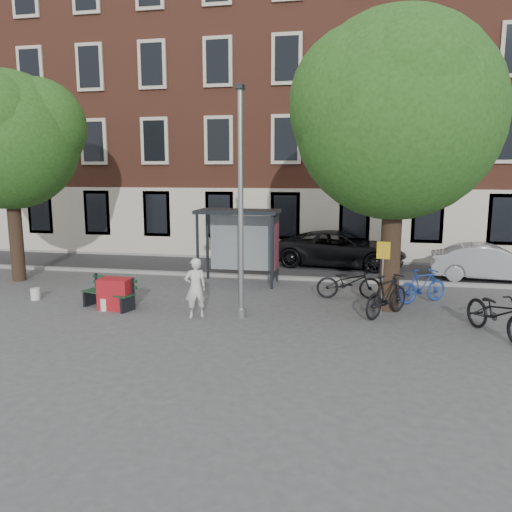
{
  "coord_description": "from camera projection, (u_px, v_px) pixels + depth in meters",
  "views": [
    {
      "loc": [
        2.9,
        -12.88,
        3.93
      ],
      "look_at": [
        0.07,
        1.75,
        1.4
      ],
      "focal_mm": 35.0,
      "sensor_mm": 36.0,
      "label": 1
    }
  ],
  "objects": [
    {
      "name": "bus_shelter",
      "position": [
        250.0,
        230.0,
        17.44
      ],
      "size": [
        2.85,
        1.45,
        2.62
      ],
      "color": "#1E2328",
      "rests_on": "ground"
    },
    {
      "name": "bike_c",
      "position": [
        498.0,
        313.0,
        11.9
      ],
      "size": [
        1.62,
        2.38,
        1.18
      ],
      "primitive_type": "imported",
      "rotation": [
        0.0,
        0.0,
        0.41
      ],
      "color": "black",
      "rests_on": "ground"
    },
    {
      "name": "tree_right",
      "position": [
        398.0,
        108.0,
        13.32
      ],
      "size": [
        5.76,
        5.6,
        8.2
      ],
      "color": "black",
      "rests_on": "ground"
    },
    {
      "name": "building_row",
      "position": [
        297.0,
        110.0,
        25.09
      ],
      "size": [
        30.0,
        8.0,
        14.0
      ],
      "primitive_type": "cube",
      "color": "brown",
      "rests_on": "ground"
    },
    {
      "name": "road",
      "position": [
        279.0,
        268.0,
        20.45
      ],
      "size": [
        40.0,
        4.0,
        0.01
      ],
      "primitive_type": "cube",
      "color": "#28282B",
      "rests_on": "ground"
    },
    {
      "name": "bike_a",
      "position": [
        349.0,
        282.0,
        15.54
      ],
      "size": [
        2.06,
        0.93,
        1.05
      ],
      "primitive_type": "imported",
      "rotation": [
        0.0,
        0.0,
        1.69
      ],
      "color": "black",
      "rests_on": "ground"
    },
    {
      "name": "lamppost",
      "position": [
        241.0,
        215.0,
        13.21
      ],
      "size": [
        0.28,
        0.35,
        6.11
      ],
      "color": "#9EA0A3",
      "rests_on": "ground"
    },
    {
      "name": "bucket_a",
      "position": [
        105.0,
        304.0,
        14.28
      ],
      "size": [
        0.36,
        0.36,
        0.36
      ],
      "primitive_type": "cylinder",
      "rotation": [
        0.0,
        0.0,
        0.34
      ],
      "color": "white",
      "rests_on": "ground"
    },
    {
      "name": "painter",
      "position": [
        196.0,
        288.0,
        13.48
      ],
      "size": [
        0.72,
        0.64,
        1.65
      ],
      "primitive_type": "imported",
      "rotation": [
        0.0,
        0.0,
        3.67
      ],
      "color": "silver",
      "rests_on": "ground"
    },
    {
      "name": "bucket_b",
      "position": [
        35.0,
        294.0,
        15.45
      ],
      "size": [
        0.37,
        0.37,
        0.36
      ],
      "primitive_type": "cylinder",
      "rotation": [
        0.0,
        0.0,
        -0.43
      ],
      "color": "silver",
      "rests_on": "ground"
    },
    {
      "name": "car_silver",
      "position": [
        489.0,
        263.0,
        18.1
      ],
      "size": [
        4.13,
        1.79,
        1.32
      ],
      "primitive_type": "imported",
      "rotation": [
        0.0,
        0.0,
        1.47
      ],
      "color": "#9FA1A7",
      "rests_on": "ground"
    },
    {
      "name": "bike_d",
      "position": [
        387.0,
        295.0,
        13.64
      ],
      "size": [
        1.6,
        1.91,
        1.18
      ],
      "primitive_type": "imported",
      "rotation": [
        0.0,
        0.0,
        2.51
      ],
      "color": "black",
      "rests_on": "ground"
    },
    {
      "name": "curb_far",
      "position": [
        285.0,
        259.0,
        22.37
      ],
      "size": [
        40.0,
        0.25,
        0.12
      ],
      "primitive_type": "cube",
      "color": "gray",
      "rests_on": "ground"
    },
    {
      "name": "bucket_c",
      "position": [
        114.0,
        291.0,
        15.85
      ],
      "size": [
        0.37,
        0.37,
        0.36
      ],
      "primitive_type": "cylinder",
      "rotation": [
        0.0,
        0.0,
        -0.41
      ],
      "color": "white",
      "rests_on": "ground"
    },
    {
      "name": "ground",
      "position": [
        241.0,
        317.0,
        13.67
      ],
      "size": [
        90.0,
        90.0,
        0.0
      ],
      "primitive_type": "plane",
      "color": "#4C4C4F",
      "rests_on": "ground"
    },
    {
      "name": "curb_near",
      "position": [
        271.0,
        277.0,
        18.5
      ],
      "size": [
        40.0,
        0.25,
        0.12
      ],
      "primitive_type": "cube",
      "color": "gray",
      "rests_on": "ground"
    },
    {
      "name": "notice_sign",
      "position": [
        383.0,
        261.0,
        13.46
      ],
      "size": [
        0.36,
        0.1,
        2.07
      ],
      "rotation": [
        0.0,
        0.0,
        -0.2
      ],
      "color": "#9EA0A3",
      "rests_on": "ground"
    },
    {
      "name": "bike_b",
      "position": [
        422.0,
        286.0,
        15.06
      ],
      "size": [
        1.73,
        1.34,
        1.04
      ],
      "primitive_type": "imported",
      "rotation": [
        0.0,
        0.0,
        2.13
      ],
      "color": "#1B3B98",
      "rests_on": "ground"
    },
    {
      "name": "red_stand",
      "position": [
        116.0,
        294.0,
        14.36
      ],
      "size": [
        0.92,
        0.62,
        0.9
      ],
      "primitive_type": "cube",
      "rotation": [
        0.0,
        0.0,
        -0.03
      ],
      "color": "#A4151C",
      "rests_on": "ground"
    },
    {
      "name": "tree_left",
      "position": [
        6.0,
        134.0,
        17.27
      ],
      "size": [
        5.18,
        4.86,
        7.4
      ],
      "color": "black",
      "rests_on": "ground"
    },
    {
      "name": "car_dark",
      "position": [
        340.0,
        249.0,
        20.86
      ],
      "size": [
        5.6,
        3.11,
        1.48
      ],
      "primitive_type": "imported",
      "rotation": [
        0.0,
        0.0,
        1.44
      ],
      "color": "black",
      "rests_on": "ground"
    },
    {
      "name": "bench",
      "position": [
        110.0,
        294.0,
        14.5
      ],
      "size": [
        1.78,
        1.03,
        0.88
      ],
      "rotation": [
        0.0,
        0.0,
        -0.31
      ],
      "color": "#1E2328",
      "rests_on": "ground"
    },
    {
      "name": "blue_crate",
      "position": [
        119.0,
        302.0,
        14.81
      ],
      "size": [
        0.66,
        0.59,
        0.2
      ],
      "primitive_type": "cube",
      "rotation": [
        0.0,
        0.0,
        0.41
      ],
      "color": "navy",
      "rests_on": "ground"
    }
  ]
}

